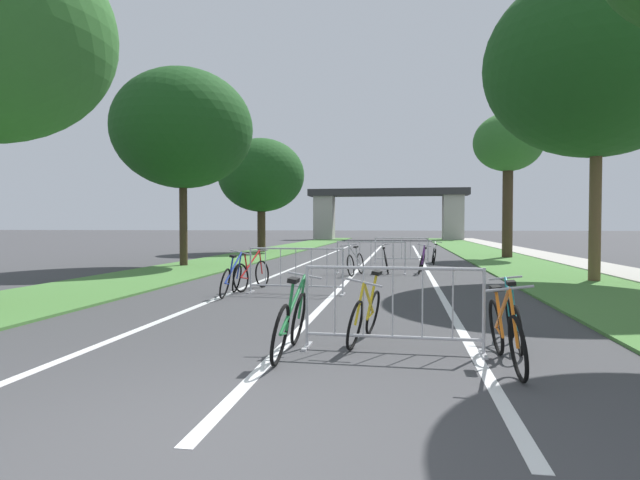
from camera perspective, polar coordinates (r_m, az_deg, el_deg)
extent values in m
plane|color=#3D3D3F|center=(3.97, -14.95, -21.52)|extent=(300.00, 300.00, 0.00)
cube|color=#477A38|center=(30.22, -5.33, -1.27)|extent=(3.33, 63.34, 0.05)
cube|color=#477A38|center=(29.63, 17.73, -1.40)|extent=(3.33, 63.34, 0.05)
cube|color=#ADA89E|center=(30.14, 22.67, -1.37)|extent=(1.91, 63.34, 0.08)
cube|color=silver|center=(21.76, 5.06, -2.46)|extent=(0.14, 36.64, 0.01)
cube|color=silver|center=(21.73, 11.33, -2.49)|extent=(0.14, 36.64, 0.01)
cube|color=silver|center=(22.05, -1.12, -2.40)|extent=(0.14, 36.64, 0.01)
cube|color=#2D2D30|center=(55.81, 7.49, 5.26)|extent=(16.97, 2.93, 0.73)
cube|color=#9E9B93|center=(56.31, 0.48, 2.46)|extent=(2.08, 2.40, 4.72)
cube|color=#9E9B93|center=(55.94, 14.53, 2.41)|extent=(2.08, 2.40, 4.72)
cylinder|color=#3D2D1E|center=(20.06, -14.91, 1.73)|extent=(0.29, 0.29, 3.22)
ellipsoid|color=#194719|center=(20.38, -14.99, 11.82)|extent=(5.23, 5.23, 4.45)
cylinder|color=#3D2D1E|center=(29.68, -6.51, 1.11)|extent=(0.46, 0.46, 2.58)
ellipsoid|color=#194719|center=(29.82, -6.53, 7.15)|extent=(4.93, 4.93, 4.19)
cylinder|color=brown|center=(15.82, 28.21, 2.51)|extent=(0.31, 0.31, 3.70)
ellipsoid|color=#194719|center=(16.41, 28.41, 16.91)|extent=(5.94, 5.94, 5.05)
cylinder|color=#3D2D1E|center=(25.82, 20.08, 2.82)|extent=(0.48, 0.48, 4.26)
ellipsoid|color=#2D6628|center=(26.10, 20.15, 10.17)|extent=(3.22, 3.22, 2.74)
cylinder|color=#ADADB2|center=(6.58, -1.45, -7.39)|extent=(0.04, 0.04, 1.05)
cube|color=#ADADB2|center=(6.68, -1.45, -11.71)|extent=(0.07, 0.44, 0.03)
cylinder|color=#ADADB2|center=(6.49, 17.71, -7.59)|extent=(0.04, 0.04, 1.05)
cube|color=#ADADB2|center=(6.59, 17.67, -11.97)|extent=(0.07, 0.44, 0.03)
cylinder|color=#ADADB2|center=(6.39, 8.08, -3.11)|extent=(2.16, 0.10, 0.04)
cylinder|color=#ADADB2|center=(6.51, 8.05, -10.59)|extent=(2.16, 0.10, 0.04)
cylinder|color=#ADADB2|center=(6.50, 1.67, -6.69)|extent=(0.02, 0.02, 0.87)
cylinder|color=#ADADB2|center=(6.46, 4.85, -6.76)|extent=(0.02, 0.02, 0.87)
cylinder|color=#ADADB2|center=(6.43, 8.07, -6.80)|extent=(0.02, 0.02, 0.87)
cylinder|color=#ADADB2|center=(6.43, 11.30, -6.82)|extent=(0.02, 0.02, 0.87)
cylinder|color=#ADADB2|center=(6.44, 14.52, -6.82)|extent=(0.02, 0.02, 0.87)
cylinder|color=#ADADB2|center=(12.00, -7.71, -3.31)|extent=(0.04, 0.04, 1.05)
cube|color=#ADADB2|center=(12.05, -7.70, -5.73)|extent=(0.08, 0.44, 0.03)
cylinder|color=#ADADB2|center=(11.47, 2.55, -3.53)|extent=(0.04, 0.04, 1.05)
cube|color=#ADADB2|center=(11.53, 2.54, -6.05)|extent=(0.08, 0.44, 0.03)
cylinder|color=#ADADB2|center=(11.65, -2.70, -0.96)|extent=(2.16, 0.14, 0.04)
cylinder|color=#ADADB2|center=(11.72, -2.69, -5.11)|extent=(2.16, 0.14, 0.04)
cylinder|color=#ADADB2|center=(11.88, -6.07, -2.92)|extent=(0.02, 0.02, 0.87)
cylinder|color=#ADADB2|center=(11.77, -4.40, -2.96)|extent=(0.02, 0.02, 0.87)
cylinder|color=#ADADB2|center=(11.68, -2.70, -2.99)|extent=(0.02, 0.02, 0.87)
cylinder|color=#ADADB2|center=(11.60, -0.97, -3.02)|extent=(0.02, 0.02, 0.87)
cylinder|color=#ADADB2|center=(11.52, 0.78, -3.05)|extent=(0.02, 0.02, 0.87)
cylinder|color=#ADADB2|center=(16.59, 1.94, -1.93)|extent=(0.04, 0.04, 1.05)
cube|color=#ADADB2|center=(16.63, 1.94, -3.68)|extent=(0.06, 0.44, 0.03)
cylinder|color=#ADADB2|center=(16.47, 9.42, -1.97)|extent=(0.04, 0.04, 1.05)
cube|color=#ADADB2|center=(16.51, 9.42, -3.74)|extent=(0.06, 0.44, 0.03)
cylinder|color=#ADADB2|center=(16.47, 5.67, -0.20)|extent=(2.16, 0.05, 0.04)
cylinder|color=#ADADB2|center=(16.52, 5.66, -3.15)|extent=(2.16, 0.05, 0.04)
cylinder|color=#ADADB2|center=(16.55, 3.18, -1.63)|extent=(0.02, 0.02, 0.87)
cylinder|color=#ADADB2|center=(16.51, 4.42, -1.64)|extent=(0.02, 0.02, 0.87)
cylinder|color=#ADADB2|center=(16.49, 5.67, -1.64)|extent=(0.02, 0.02, 0.87)
cylinder|color=#ADADB2|center=(16.48, 6.92, -1.65)|extent=(0.02, 0.02, 0.87)
cylinder|color=#ADADB2|center=(16.47, 8.17, -1.66)|extent=(0.02, 0.02, 0.87)
cylinder|color=#ADADB2|center=(21.47, 6.14, -1.12)|extent=(0.04, 0.04, 1.05)
cube|color=#ADADB2|center=(21.50, 6.14, -2.48)|extent=(0.08, 0.44, 0.03)
cylinder|color=#ADADB2|center=(21.58, 11.89, -1.14)|extent=(0.04, 0.04, 1.05)
cube|color=#ADADB2|center=(21.61, 11.88, -2.49)|extent=(0.08, 0.44, 0.03)
cylinder|color=#ADADB2|center=(21.48, 9.03, 0.21)|extent=(2.16, 0.15, 0.04)
cylinder|color=#ADADB2|center=(21.52, 9.02, -2.05)|extent=(2.16, 0.15, 0.04)
cylinder|color=#ADADB2|center=(21.47, 7.11, -0.89)|extent=(0.02, 0.02, 0.87)
cylinder|color=#ADADB2|center=(21.48, 8.07, -0.89)|extent=(0.02, 0.02, 0.87)
cylinder|color=#ADADB2|center=(21.49, 9.03, -0.89)|extent=(0.02, 0.02, 0.87)
cylinder|color=#ADADB2|center=(21.52, 9.98, -0.89)|extent=(0.02, 0.02, 0.87)
cylinder|color=#ADADB2|center=(21.54, 10.94, -0.90)|extent=(0.02, 0.02, 0.87)
torus|color=black|center=(12.10, -8.78, -4.16)|extent=(0.25, 0.68, 0.68)
torus|color=black|center=(12.99, -6.43, -3.75)|extent=(0.25, 0.68, 0.68)
cylinder|color=red|center=(12.51, -7.72, -2.61)|extent=(0.22, 0.99, 0.62)
cylinder|color=red|center=(12.34, -8.16, -2.88)|extent=(0.12, 0.11, 0.61)
cylinder|color=red|center=(12.24, -8.37, -4.21)|extent=(0.11, 0.33, 0.08)
cylinder|color=red|center=(12.95, -6.59, -2.46)|extent=(0.10, 0.08, 0.59)
cube|color=black|center=(12.30, -8.36, -1.49)|extent=(0.16, 0.26, 0.06)
cylinder|color=#99999E|center=(12.93, -6.74, -1.16)|extent=(0.48, 0.14, 0.07)
torus|color=black|center=(5.78, -4.44, -10.45)|extent=(0.16, 0.69, 0.69)
torus|color=black|center=(6.75, -2.39, -8.68)|extent=(0.16, 0.69, 0.69)
cylinder|color=#1E7238|center=(6.18, -2.96, -6.98)|extent=(0.14, 0.99, 0.60)
cylinder|color=#1E7238|center=(6.00, -3.38, -7.43)|extent=(0.16, 0.12, 0.64)
cylinder|color=#1E7238|center=(5.94, -4.11, -10.37)|extent=(0.04, 0.33, 0.08)
cylinder|color=#1E7238|center=(6.68, -2.04, -6.34)|extent=(0.14, 0.09, 0.57)
cube|color=black|center=(5.91, -2.95, -4.48)|extent=(0.11, 0.24, 0.07)
cylinder|color=#99999E|center=(6.61, -1.68, -3.95)|extent=(0.44, 0.03, 0.10)
torus|color=black|center=(20.59, 12.59, -1.83)|extent=(0.14, 0.65, 0.65)
torus|color=black|center=(21.68, 12.46, -1.66)|extent=(0.14, 0.65, 0.65)
cylinder|color=silver|center=(21.10, 12.63, -0.98)|extent=(0.13, 1.06, 0.60)
cylinder|color=silver|center=(20.89, 12.64, -1.20)|extent=(0.12, 0.13, 0.53)
cylinder|color=silver|center=(20.77, 12.56, -1.87)|extent=(0.03, 0.35, 0.08)
cylinder|color=silver|center=(21.64, 12.56, -0.91)|extent=(0.12, 0.10, 0.57)
cube|color=black|center=(20.85, 12.74, -0.48)|extent=(0.11, 0.24, 0.06)
cylinder|color=#99999E|center=(21.61, 12.67, -0.16)|extent=(0.53, 0.04, 0.10)
torus|color=black|center=(11.07, -10.50, -4.77)|extent=(0.21, 0.66, 0.65)
torus|color=black|center=(12.03, -9.21, -4.25)|extent=(0.21, 0.66, 0.65)
cylinder|color=#1E389E|center=(11.48, -9.57, -3.01)|extent=(0.10, 0.97, 0.64)
cylinder|color=#1E389E|center=(11.30, -9.86, -3.32)|extent=(0.17, 0.11, 0.62)
cylinder|color=#1E389E|center=(11.23, -10.30, -4.80)|extent=(0.06, 0.32, 0.08)
cylinder|color=#1E389E|center=(11.96, -8.96, -2.82)|extent=(0.16, 0.08, 0.61)
cube|color=black|center=(11.23, -9.61, -1.78)|extent=(0.12, 0.25, 0.07)
cylinder|color=#99999E|center=(11.90, -8.71, -1.38)|extent=(0.52, 0.06, 0.13)
torus|color=black|center=(16.48, 7.39, -2.74)|extent=(0.17, 0.61, 0.60)
torus|color=black|center=(17.58, 7.38, -2.46)|extent=(0.17, 0.61, 0.60)
cylinder|color=black|center=(16.99, 7.20, -1.61)|extent=(0.18, 1.07, 0.62)
cylinder|color=black|center=(16.78, 7.24, -1.84)|extent=(0.15, 0.13, 0.58)
cylinder|color=black|center=(16.66, 7.40, -2.77)|extent=(0.03, 0.36, 0.07)
cylinder|color=black|center=(17.53, 7.21, -1.51)|extent=(0.15, 0.10, 0.60)
cube|color=black|center=(16.72, 7.06, -0.88)|extent=(0.11, 0.24, 0.07)
cylinder|color=#99999E|center=(17.50, 7.03, -0.55)|extent=(0.47, 0.04, 0.12)
torus|color=black|center=(7.42, 5.88, -7.98)|extent=(0.26, 0.65, 0.63)
torus|color=black|center=(6.47, 3.91, -9.41)|extent=(0.26, 0.65, 0.63)
cylinder|color=gold|center=(6.91, 5.42, -6.47)|extent=(0.10, 0.98, 0.56)
cylinder|color=gold|center=(7.10, 5.78, -6.20)|extent=(0.17, 0.10, 0.64)
cylinder|color=gold|center=(7.28, 5.57, -8.36)|extent=(0.09, 0.32, 0.07)
cylinder|color=gold|center=(6.43, 4.40, -7.08)|extent=(0.14, 0.07, 0.54)
cube|color=black|center=(7.08, 6.32, -3.63)|extent=(0.15, 0.25, 0.07)
cylinder|color=#99999E|center=(6.41, 4.89, -4.72)|extent=(0.46, 0.10, 0.11)
torus|color=black|center=(17.60, 11.34, -2.45)|extent=(0.22, 0.64, 0.62)
torus|color=black|center=(16.57, 11.10, -2.70)|extent=(0.22, 0.64, 0.62)
cylinder|color=#662884|center=(17.08, 11.42, -1.54)|extent=(0.04, 1.01, 0.65)
cylinder|color=#662884|center=(17.29, 11.42, -1.77)|extent=(0.16, 0.11, 0.56)
cylinder|color=#662884|center=(17.43, 11.29, -2.56)|extent=(0.07, 0.33, 0.07)
cylinder|color=#662884|center=(16.57, 11.30, -1.64)|extent=(0.16, 0.08, 0.62)
cube|color=black|center=(17.30, 11.60, -0.86)|extent=(0.13, 0.25, 0.07)
cylinder|color=#99999E|center=(16.58, 11.51, -0.58)|extent=(0.46, 0.08, 0.11)
torus|color=black|center=(6.59, 18.96, -9.12)|extent=(0.14, 0.68, 0.67)
torus|color=black|center=(5.56, 21.10, -11.15)|extent=(0.14, 0.68, 0.67)
cylinder|color=orange|center=(6.04, 19.57, -7.28)|extent=(0.10, 1.05, 0.62)
cylinder|color=orange|center=(6.25, 19.26, -7.62)|extent=(0.12, 0.12, 0.56)
cylinder|color=orange|center=(6.43, 19.28, -9.62)|extent=(0.04, 0.35, 0.08)
cylinder|color=orange|center=(5.52, 20.69, -8.13)|extent=(0.12, 0.09, 0.59)
cube|color=black|center=(6.24, 18.90, -5.08)|extent=(0.11, 0.24, 0.06)
cylinder|color=#99999E|center=(5.49, 20.29, -5.08)|extent=(0.47, 0.04, 0.09)
torus|color=black|center=(16.57, 4.49, -2.60)|extent=(0.26, 0.68, 0.67)
torus|color=black|center=(15.60, 3.42, -2.86)|extent=(0.26, 0.68, 0.67)
cylinder|color=#B7B7BC|center=(16.10, 3.86, -1.62)|extent=(0.33, 0.97, 0.65)
cylinder|color=#B7B7BC|center=(16.29, 4.10, -1.81)|extent=(0.11, 0.14, 0.59)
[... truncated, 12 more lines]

